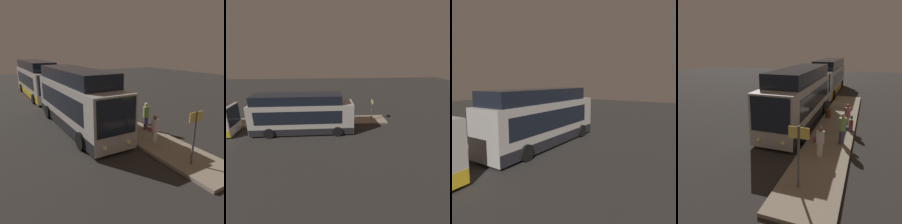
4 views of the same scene
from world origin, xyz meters
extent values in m
plane|color=#2B2826|center=(0.00, 0.00, 0.00)|extent=(80.00, 80.00, 0.00)
cube|color=gray|center=(0.00, 2.92, 0.08)|extent=(20.00, 2.64, 0.17)
cube|color=#B2ADA8|center=(0.10, 0.03, 1.71)|extent=(10.53, 2.60, 3.05)
cube|color=black|center=(0.10, 0.03, 0.53)|extent=(10.48, 2.62, 0.70)
cube|color=black|center=(-0.16, 0.03, 2.07)|extent=(8.64, 2.63, 1.34)
cube|color=black|center=(5.39, 0.03, 2.16)|extent=(0.06, 2.29, 1.95)
sphere|color=#F9E58C|center=(5.41, 0.75, 0.63)|extent=(0.24, 0.24, 0.24)
sphere|color=#F9E58C|center=(5.41, -0.68, 0.63)|extent=(0.24, 0.24, 0.24)
cylinder|color=black|center=(3.68, 1.33, 0.51)|extent=(1.03, 0.30, 1.03)
cylinder|color=black|center=(3.68, -1.27, 0.51)|extent=(1.03, 0.30, 1.03)
cylinder|color=black|center=(-3.17, 1.33, 0.51)|extent=(1.03, 0.30, 1.03)
cylinder|color=black|center=(-3.17, -1.27, 0.51)|extent=(1.03, 0.30, 1.03)
cube|color=black|center=(-0.32, 0.03, 3.69)|extent=(8.95, 2.39, 0.92)
cube|color=#B2ADA8|center=(-12.81, 0.03, 1.65)|extent=(11.86, 2.60, 2.95)
cube|color=gold|center=(-12.81, 0.03, 0.53)|extent=(11.80, 2.62, 0.70)
cube|color=black|center=(-13.11, 0.03, 2.01)|extent=(9.73, 2.63, 1.30)
cube|color=black|center=(-6.86, 0.03, 2.09)|extent=(0.06, 2.28, 1.89)
sphere|color=#F9E58C|center=(-6.84, 0.75, 0.63)|extent=(0.24, 0.24, 0.24)
sphere|color=#F9E58C|center=(-6.84, -0.68, 0.63)|extent=(0.24, 0.24, 0.24)
cylinder|color=black|center=(-8.78, 1.33, 0.51)|extent=(1.02, 0.30, 1.02)
cylinder|color=black|center=(-8.78, -1.27, 0.51)|extent=(1.02, 0.30, 1.02)
cylinder|color=black|center=(-16.49, 1.33, 0.51)|extent=(1.02, 0.30, 1.02)
cylinder|color=black|center=(-16.49, -1.27, 0.51)|extent=(1.02, 0.30, 1.02)
cube|color=black|center=(-13.29, 0.03, 3.62)|extent=(10.08, 2.39, 0.98)
cylinder|color=silver|center=(5.20, 2.74, 0.53)|extent=(0.39, 0.39, 0.73)
cylinder|color=silver|center=(5.20, 2.74, 1.22)|extent=(0.56, 0.56, 0.64)
sphere|color=brown|center=(5.20, 2.74, 1.66)|extent=(0.24, 0.24, 0.24)
cube|color=maroon|center=(5.08, 2.46, 0.95)|extent=(0.31, 0.24, 0.24)
cylinder|color=silver|center=(0.64, 3.68, 0.57)|extent=(0.30, 0.30, 0.80)
cylinder|color=#CC6B8C|center=(0.64, 3.68, 1.32)|extent=(0.43, 0.43, 0.70)
sphere|color=#9E7051|center=(0.64, 3.68, 1.80)|extent=(0.26, 0.26, 0.26)
cube|color=#598C59|center=(0.60, 3.97, 1.02)|extent=(0.30, 0.18, 0.24)
cylinder|color=#4C476B|center=(3.31, 3.63, 0.59)|extent=(0.43, 0.43, 0.85)
cylinder|color=#8CB766|center=(3.31, 3.63, 1.39)|extent=(0.62, 0.62, 0.74)
sphere|color=beige|center=(3.31, 3.63, 1.90)|extent=(0.28, 0.28, 0.28)
cube|color=#334C7F|center=(3.09, 3.86, 1.07)|extent=(0.30, 0.30, 0.24)
cube|color=maroon|center=(1.03, 3.99, 0.52)|extent=(0.37, 0.26, 0.70)
cylinder|color=black|center=(1.03, 3.99, 0.99)|extent=(0.02, 0.02, 0.24)
cylinder|color=#4C4C51|center=(8.13, 2.49, 1.49)|extent=(0.10, 0.10, 2.64)
cube|color=#E5C64C|center=(8.13, 2.49, 2.52)|extent=(0.04, 0.83, 0.46)
cylinder|color=#593319|center=(-1.39, 2.04, 0.49)|extent=(0.44, 0.44, 0.65)
camera|label=1|loc=(14.22, -5.48, 5.43)|focal=35.00mm
camera|label=2|loc=(2.62, -17.41, 8.23)|focal=28.00mm
camera|label=3|loc=(-12.36, -9.80, 4.69)|focal=35.00mm
camera|label=4|loc=(15.43, 4.73, 5.61)|focal=35.00mm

